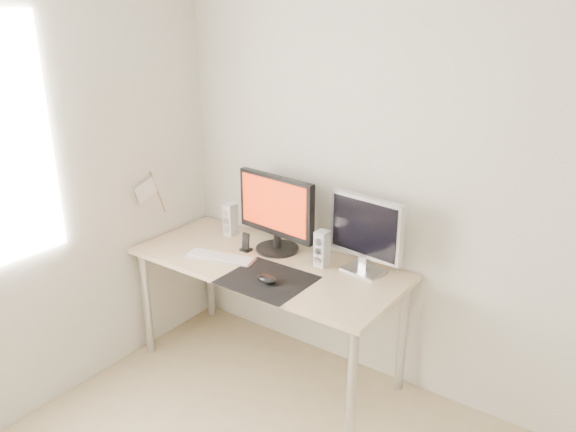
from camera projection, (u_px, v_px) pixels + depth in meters
The scene contains 11 objects.
wall_back at pixel (456, 187), 2.82m from camera, with size 3.50×3.50×0.00m, color silver.
mousepad at pixel (267, 280), 3.00m from camera, with size 0.45×0.40×0.00m, color black.
mouse at pixel (267, 279), 2.96m from camera, with size 0.12×0.07×0.04m, color black.
desk at pixel (267, 273), 3.26m from camera, with size 1.60×0.70×0.73m.
main_monitor at pixel (276, 211), 3.28m from camera, with size 0.55×0.29×0.47m.
second_monitor at pixel (366, 231), 3.02m from camera, with size 0.45×0.19×0.43m.
speaker_left at pixel (230, 219), 3.57m from camera, with size 0.07×0.08×0.21m.
speaker_right at pixel (322, 249), 3.14m from camera, with size 0.07×0.08×0.21m.
keyboard at pixel (220, 257), 3.26m from camera, with size 0.44×0.21×0.02m.
phone_dock at pixel (246, 245), 3.36m from camera, with size 0.06×0.05×0.11m.
pennant at pixel (150, 191), 3.44m from camera, with size 0.01×0.23×0.29m.
Camera 1 is at (0.88, -0.94, 2.09)m, focal length 35.00 mm.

